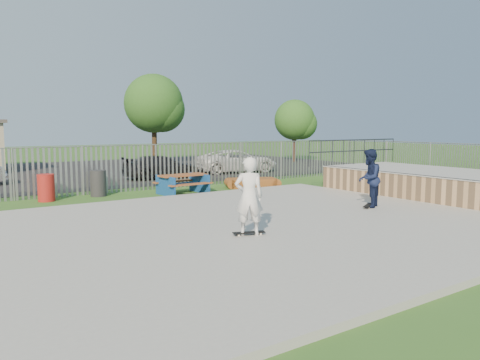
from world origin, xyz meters
TOP-DOWN VIEW (x-y plane):
  - ground at (0.00, 0.00)m, footprint 120.00×120.00m
  - concrete_slab at (0.00, 0.00)m, footprint 15.00×12.00m
  - quarter_pipe at (9.50, 1.04)m, footprint 5.50×7.05m
  - fence at (1.00, 4.59)m, footprint 26.04×16.02m
  - picnic_table at (1.89, 6.97)m, footprint 2.06×1.74m
  - funbox at (5.55, 7.11)m, footprint 2.33×1.79m
  - trash_bin_red at (-3.21, 8.20)m, footprint 0.61×0.61m
  - trash_bin_grey at (-1.19, 8.37)m, footprint 0.63×0.63m
  - parking_lot at (0.00, 19.00)m, footprint 40.00×18.00m
  - car_dark at (3.62, 12.76)m, footprint 4.29×1.90m
  - car_white at (8.78, 13.23)m, footprint 5.25×3.12m
  - tree_mid at (7.15, 21.68)m, footprint 4.26×4.26m
  - tree_right at (17.38, 17.93)m, footprint 3.17×3.17m
  - skateboard_a at (5.10, -0.08)m, footprint 0.80×0.57m
  - skateboard_b at (-0.44, -1.09)m, footprint 0.82×0.44m
  - skater_navy at (5.10, -0.08)m, footprint 1.17×1.09m
  - skater_white at (-0.44, -1.09)m, footprint 0.84×0.74m

SIDE VIEW (x-z plane):
  - ground at x=0.00m, z-range 0.00..0.00m
  - parking_lot at x=0.00m, z-range 0.00..0.02m
  - concrete_slab at x=0.00m, z-range 0.00..0.15m
  - skateboard_a at x=5.10m, z-range 0.15..0.23m
  - skateboard_b at x=-0.44m, z-range 0.15..0.23m
  - funbox at x=5.55m, z-range 0.00..0.42m
  - picnic_table at x=1.89m, z-range 0.01..0.84m
  - trash_bin_red at x=-3.21m, z-range 0.00..1.02m
  - trash_bin_grey at x=-1.19m, z-range 0.00..1.05m
  - quarter_pipe at x=9.50m, z-range -0.54..1.65m
  - car_dark at x=3.62m, z-range 0.02..1.24m
  - car_white at x=8.78m, z-range 0.02..1.39m
  - fence at x=1.00m, z-range 0.00..2.00m
  - skater_navy at x=5.10m, z-range 0.15..2.08m
  - skater_white at x=-0.44m, z-range 0.15..2.08m
  - tree_right at x=17.38m, z-range 0.84..5.73m
  - tree_mid at x=7.15m, z-range 1.14..7.72m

